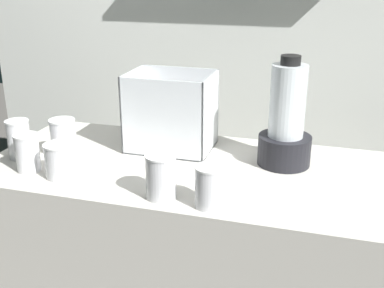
% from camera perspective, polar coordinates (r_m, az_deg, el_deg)
% --- Properties ---
extents(counter, '(1.40, 0.64, 0.90)m').
position_cam_1_polar(counter, '(1.82, 0.00, -15.82)').
color(counter, beige).
rests_on(counter, ground_plane).
extents(back_wall_unit, '(2.60, 0.24, 2.50)m').
position_cam_1_polar(back_wall_unit, '(2.22, 5.79, 13.77)').
color(back_wall_unit, silver).
rests_on(back_wall_unit, ground_plane).
extents(carrot_display_bin, '(0.30, 0.22, 0.28)m').
position_cam_1_polar(carrot_display_bin, '(1.73, -2.67, 2.60)').
color(carrot_display_bin, white).
rests_on(carrot_display_bin, counter).
extents(blender_pitcher, '(0.18, 0.18, 0.37)m').
position_cam_1_polar(blender_pitcher, '(1.59, 11.25, 2.28)').
color(blender_pitcher, black).
rests_on(blender_pitcher, counter).
extents(juice_cup_pomegranate_far_left, '(0.08, 0.08, 0.14)m').
position_cam_1_polar(juice_cup_pomegranate_far_left, '(1.75, -20.09, 0.26)').
color(juice_cup_pomegranate_far_left, white).
rests_on(juice_cup_pomegranate_far_left, counter).
extents(juice_cup_beet_left, '(0.08, 0.08, 0.12)m').
position_cam_1_polar(juice_cup_beet_left, '(1.63, -19.17, -1.22)').
color(juice_cup_beet_left, white).
rests_on(juice_cup_beet_left, counter).
extents(juice_cup_mango_middle, '(0.09, 0.09, 0.14)m').
position_cam_1_polar(juice_cup_mango_middle, '(1.71, -15.20, 0.39)').
color(juice_cup_mango_middle, white).
rests_on(juice_cup_mango_middle, counter).
extents(juice_cup_carrot_right, '(0.09, 0.09, 0.11)m').
position_cam_1_polar(juice_cup_carrot_right, '(1.55, -15.63, -2.07)').
color(juice_cup_carrot_right, white).
rests_on(juice_cup_carrot_right, counter).
extents(juice_cup_orange_far_right, '(0.09, 0.09, 0.13)m').
position_cam_1_polar(juice_cup_orange_far_right, '(1.36, -3.74, -4.13)').
color(juice_cup_orange_far_right, white).
rests_on(juice_cup_orange_far_right, counter).
extents(juice_cup_beet_rightmost, '(0.08, 0.08, 0.12)m').
position_cam_1_polar(juice_cup_beet_rightmost, '(1.31, 2.07, -5.47)').
color(juice_cup_beet_rightmost, white).
rests_on(juice_cup_beet_rightmost, counter).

